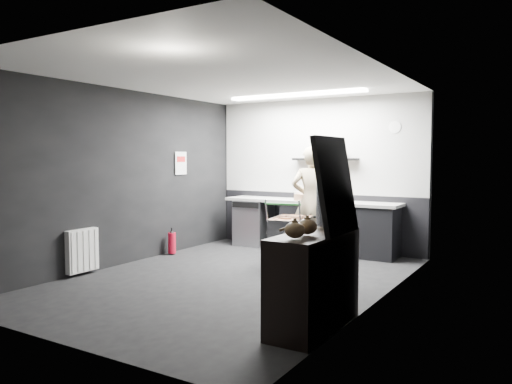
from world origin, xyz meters
The scene contains 22 objects.
floor centered at (0.00, 0.00, 0.00)m, with size 5.50×5.50×0.00m, color black.
ceiling centered at (0.00, 0.00, 2.70)m, with size 5.50×5.50×0.00m, color white.
wall_back centered at (0.00, 2.75, 1.35)m, with size 5.50×5.50×0.00m, color black.
wall_front centered at (0.00, -2.75, 1.35)m, with size 5.50×5.50×0.00m, color black.
wall_left centered at (-2.00, 0.00, 1.35)m, with size 5.50×5.50×0.00m, color black.
wall_right centered at (2.00, 0.00, 1.35)m, with size 5.50×5.50×0.00m, color black.
kitchen_wall_panel centered at (0.00, 2.73, 1.85)m, with size 3.95×0.02×1.70m, color #B0B0AC.
dado_panel centered at (0.00, 2.73, 0.50)m, with size 3.95×0.02×1.00m, color black.
floating_shelf centered at (0.20, 2.62, 1.62)m, with size 1.20×0.22×0.04m, color black.
wall_clock centered at (1.40, 2.72, 2.15)m, with size 0.20×0.20×0.03m, color white.
poster centered at (-1.98, 1.30, 1.55)m, with size 0.02×0.30×0.40m, color silver.
poster_red_band centered at (-1.98, 1.30, 1.62)m, with size 0.01×0.22×0.10m, color red.
radiator centered at (-1.94, -0.90, 0.35)m, with size 0.10×0.50×0.60m, color white.
ceiling_strip centered at (0.00, 1.85, 2.67)m, with size 2.40×0.20×0.04m, color white.
prep_counter centered at (0.14, 2.42, 0.46)m, with size 3.20×0.61×0.90m.
person centered at (0.25, 1.97, 0.92)m, with size 0.67×0.44×1.84m, color beige.
shopping_cart centered at (0.26, 1.21, 0.47)m, with size 0.70×1.01×1.00m.
sideboard centered at (1.76, -1.17, 0.59)m, with size 0.53×1.24×1.85m.
fire_extinguisher centered at (-1.85, 0.89, 0.21)m, with size 0.13×0.13×0.44m.
cardboard_box centered at (0.12, 2.37, 0.96)m, with size 0.57×0.43×0.11m, color #997051.
pink_tub centered at (-0.05, 2.42, 1.01)m, with size 0.22×0.22×0.22m, color white.
white_container centered at (-0.17, 2.37, 0.98)m, with size 0.17×0.13×0.15m, color white.
Camera 1 is at (3.73, -5.54, 1.66)m, focal length 35.00 mm.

